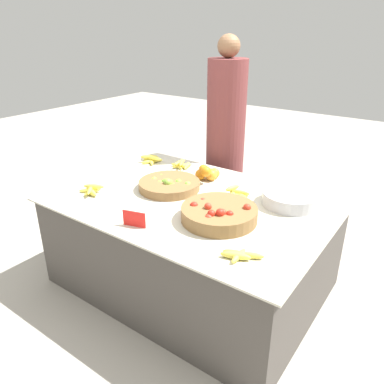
{
  "coord_description": "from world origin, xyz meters",
  "views": [
    {
      "loc": [
        1.25,
        -1.74,
        1.63
      ],
      "look_at": [
        0.0,
        0.0,
        0.68
      ],
      "focal_mm": 35.0,
      "sensor_mm": 36.0,
      "label": 1
    }
  ],
  "objects_px": {
    "lime_bowl": "(169,185)",
    "vendor_person": "(225,144)",
    "metal_bowl": "(291,198)",
    "tomato_basket": "(219,213)",
    "price_sign": "(134,219)"
  },
  "relations": [
    {
      "from": "lime_bowl",
      "to": "vendor_person",
      "type": "height_order",
      "value": "vendor_person"
    },
    {
      "from": "lime_bowl",
      "to": "metal_bowl",
      "type": "bearing_deg",
      "value": 18.56
    },
    {
      "from": "tomato_basket",
      "to": "metal_bowl",
      "type": "bearing_deg",
      "value": 60.68
    },
    {
      "from": "vendor_person",
      "to": "lime_bowl",
      "type": "bearing_deg",
      "value": -85.45
    },
    {
      "from": "tomato_basket",
      "to": "price_sign",
      "type": "relative_size",
      "value": 3.26
    },
    {
      "from": "price_sign",
      "to": "vendor_person",
      "type": "height_order",
      "value": "vendor_person"
    },
    {
      "from": "tomato_basket",
      "to": "metal_bowl",
      "type": "distance_m",
      "value": 0.5
    },
    {
      "from": "tomato_basket",
      "to": "price_sign",
      "type": "xyz_separation_m",
      "value": [
        -0.33,
        -0.33,
        0.0
      ]
    },
    {
      "from": "lime_bowl",
      "to": "tomato_basket",
      "type": "bearing_deg",
      "value": -19.9
    },
    {
      "from": "tomato_basket",
      "to": "vendor_person",
      "type": "distance_m",
      "value": 1.16
    },
    {
      "from": "lime_bowl",
      "to": "vendor_person",
      "type": "relative_size",
      "value": 0.26
    },
    {
      "from": "metal_bowl",
      "to": "tomato_basket",
      "type": "bearing_deg",
      "value": -119.32
    },
    {
      "from": "tomato_basket",
      "to": "price_sign",
      "type": "height_order",
      "value": "tomato_basket"
    },
    {
      "from": "price_sign",
      "to": "metal_bowl",
      "type": "bearing_deg",
      "value": 37.21
    },
    {
      "from": "metal_bowl",
      "to": "vendor_person",
      "type": "distance_m",
      "value": 1.0
    }
  ]
}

